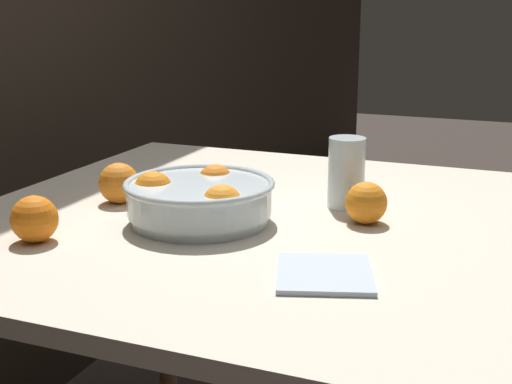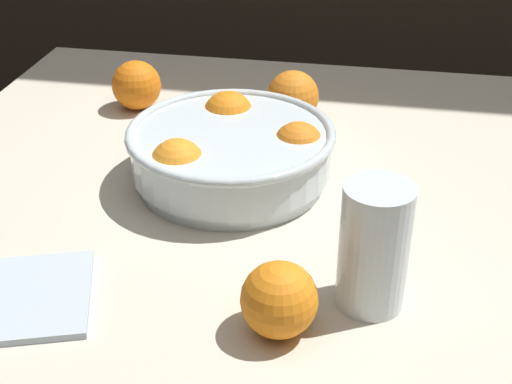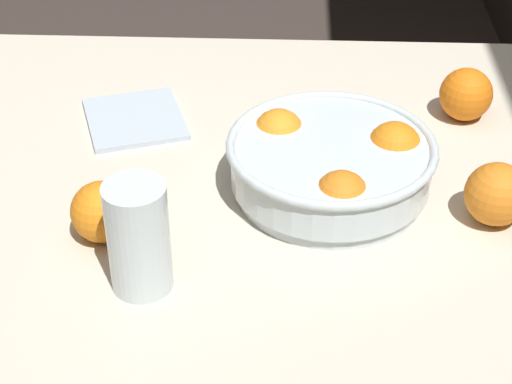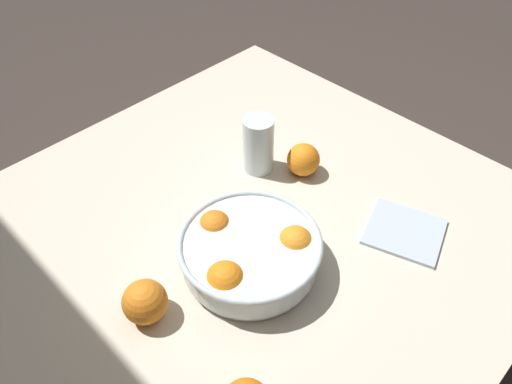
{
  "view_description": "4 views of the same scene",
  "coord_description": "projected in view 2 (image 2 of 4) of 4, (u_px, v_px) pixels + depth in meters",
  "views": [
    {
      "loc": [
        -1.17,
        -0.46,
        1.15
      ],
      "look_at": [
        -0.01,
        0.01,
        0.81
      ],
      "focal_mm": 50.0,
      "sensor_mm": 36.0,
      "label": 1
    },
    {
      "loc": [
        0.1,
        -0.71,
        1.23
      ],
      "look_at": [
        -0.02,
        -0.04,
        0.82
      ],
      "focal_mm": 50.0,
      "sensor_mm": 36.0,
      "label": 2
    },
    {
      "loc": [
        0.83,
        0.03,
        1.42
      ],
      "look_at": [
        0.03,
        -0.0,
        0.83
      ],
      "focal_mm": 60.0,
      "sensor_mm": 36.0,
      "label": 3
    },
    {
      "loc": [
        -0.5,
        0.5,
        1.54
      ],
      "look_at": [
        0.0,
        -0.01,
        0.83
      ],
      "focal_mm": 35.0,
      "sensor_mm": 36.0,
      "label": 4
    }
  ],
  "objects": [
    {
      "name": "dining_table",
      "position": [
        280.0,
        277.0,
        0.9
      ],
      "size": [
        1.05,
        1.08,
        0.76
      ],
      "color": "beige",
      "rests_on": "ground_plane"
    },
    {
      "name": "fruit_bowl",
      "position": [
        232.0,
        151.0,
        0.92
      ],
      "size": [
        0.27,
        0.27,
        0.09
      ],
      "color": "silver",
      "rests_on": "dining_table"
    },
    {
      "name": "juice_glass",
      "position": [
        374.0,
        252.0,
        0.7
      ],
      "size": [
        0.07,
        0.07,
        0.14
      ],
      "color": "#F4A314",
      "rests_on": "dining_table"
    },
    {
      "name": "orange_loose_near_bowl",
      "position": [
        137.0,
        85.0,
        1.13
      ],
      "size": [
        0.08,
        0.08,
        0.08
      ],
      "primitive_type": "sphere",
      "color": "orange",
      "rests_on": "dining_table"
    },
    {
      "name": "orange_loose_front",
      "position": [
        279.0,
        300.0,
        0.67
      ],
      "size": [
        0.08,
        0.08,
        0.08
      ],
      "primitive_type": "sphere",
      "color": "orange",
      "rests_on": "dining_table"
    },
    {
      "name": "orange_loose_aside",
      "position": [
        293.0,
        96.0,
        1.09
      ],
      "size": [
        0.08,
        0.08,
        0.08
      ],
      "primitive_type": "sphere",
      "color": "orange",
      "rests_on": "dining_table"
    },
    {
      "name": "napkin",
      "position": [
        17.0,
        298.0,
        0.73
      ],
      "size": [
        0.18,
        0.18,
        0.01
      ],
      "primitive_type": "cube",
      "rotation": [
        0.0,
        0.0,
        0.33
      ],
      "color": "silver",
      "rests_on": "dining_table"
    }
  ]
}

